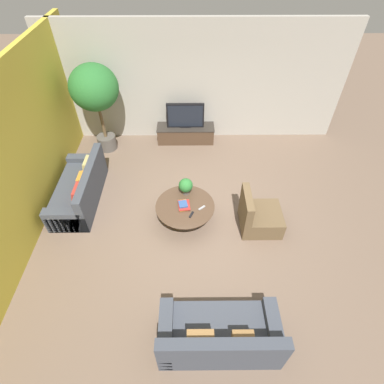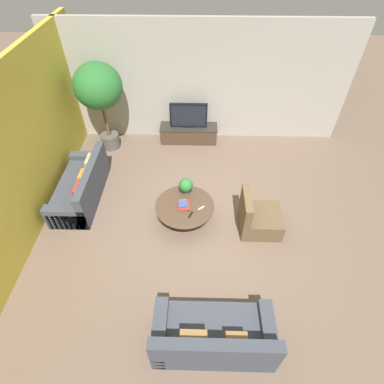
% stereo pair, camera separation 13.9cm
% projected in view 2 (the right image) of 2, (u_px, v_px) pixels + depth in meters
% --- Properties ---
extents(ground_plane, '(24.00, 24.00, 0.00)m').
position_uv_depth(ground_plane, '(198.00, 223.00, 6.23)').
color(ground_plane, brown).
extents(back_wall_stone, '(7.40, 0.12, 3.00)m').
position_uv_depth(back_wall_stone, '(201.00, 83.00, 7.48)').
color(back_wall_stone, '#A39E93').
rests_on(back_wall_stone, ground).
extents(side_wall_left, '(0.12, 7.40, 3.00)m').
position_uv_depth(side_wall_left, '(18.00, 157.00, 5.37)').
color(side_wall_left, gold).
rests_on(side_wall_left, ground).
extents(media_console, '(1.53, 0.50, 0.44)m').
position_uv_depth(media_console, '(189.00, 133.00, 8.16)').
color(media_console, '#473323').
rests_on(media_console, ground).
extents(television, '(0.97, 0.13, 0.67)m').
position_uv_depth(television, '(189.00, 116.00, 7.77)').
color(television, black).
rests_on(television, media_console).
extents(coffee_table, '(1.19, 1.19, 0.41)m').
position_uv_depth(coffee_table, '(185.00, 210.00, 6.09)').
color(coffee_table, '#756656').
rests_on(coffee_table, ground).
extents(couch_by_wall, '(0.84, 1.91, 0.84)m').
position_uv_depth(couch_by_wall, '(82.00, 187.00, 6.57)').
color(couch_by_wall, '#3D424C').
rests_on(couch_by_wall, ground).
extents(couch_near_entry, '(1.75, 0.84, 0.84)m').
position_uv_depth(couch_near_entry, '(213.00, 337.00, 4.35)').
color(couch_near_entry, '#3D424C').
rests_on(couch_near_entry, ground).
extents(armchair_wicker, '(0.80, 0.76, 0.86)m').
position_uv_depth(armchair_wicker, '(258.00, 218.00, 5.96)').
color(armchair_wicker, brown).
rests_on(armchair_wicker, ground).
extents(potted_palm_tall, '(1.13, 1.13, 2.24)m').
position_uv_depth(potted_palm_tall, '(99.00, 90.00, 6.99)').
color(potted_palm_tall, '#514C47').
rests_on(potted_palm_tall, ground).
extents(potted_plant_tabletop, '(0.29, 0.29, 0.37)m').
position_uv_depth(potted_plant_tabletop, '(186.00, 186.00, 6.11)').
color(potted_plant_tabletop, '#514C47').
rests_on(potted_plant_tabletop, coffee_table).
extents(book_stack, '(0.26, 0.34, 0.08)m').
position_uv_depth(book_stack, '(183.00, 205.00, 5.97)').
color(book_stack, gold).
rests_on(book_stack, coffee_table).
extents(remote_black, '(0.10, 0.16, 0.02)m').
position_uv_depth(remote_black, '(191.00, 215.00, 5.83)').
color(remote_black, black).
rests_on(remote_black, coffee_table).
extents(remote_silver, '(0.15, 0.13, 0.02)m').
position_uv_depth(remote_silver, '(201.00, 208.00, 5.95)').
color(remote_silver, gray).
rests_on(remote_silver, coffee_table).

